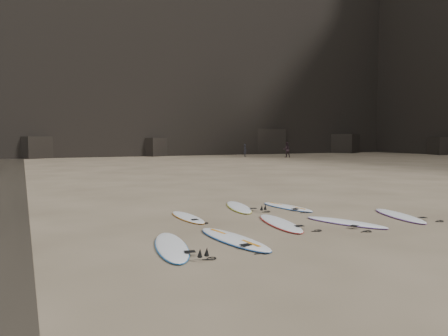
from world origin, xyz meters
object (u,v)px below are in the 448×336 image
object	(u,v)px
surfboard_3	(346,222)
person_a	(245,150)
surfboard_0	(171,246)
surfboard_5	(188,217)
surfboard_1	(234,239)
surfboard_4	(399,215)
surfboard_7	(287,207)
person_b	(287,150)
surfboard_2	(280,223)
surfboard_6	(239,207)

from	to	relation	value
surfboard_3	person_a	xyz separation A→B (m)	(17.07, 38.73, 0.73)
surfboard_0	surfboard_5	bearing A→B (deg)	75.50
surfboard_1	surfboard_4	distance (m)	5.96
surfboard_0	surfboard_1	size ratio (longest dim) A/B	0.98
surfboard_7	person_b	size ratio (longest dim) A/B	1.29
surfboard_5	surfboard_2	bearing A→B (deg)	-45.52
surfboard_6	surfboard_2	bearing A→B (deg)	-79.75
surfboard_4	surfboard_6	size ratio (longest dim) A/B	0.97
surfboard_7	surfboard_6	bearing A→B (deg)	147.26
surfboard_1	person_a	bearing A→B (deg)	55.40
surfboard_1	surfboard_5	distance (m)	3.12
surfboard_1	surfboard_4	world-z (taller)	surfboard_1
surfboard_1	surfboard_5	xyz separation A→B (m)	(0.00, 3.12, -0.01)
surfboard_1	surfboard_2	bearing A→B (deg)	23.60
surfboard_4	surfboard_7	distance (m)	3.59
surfboard_0	surfboard_4	bearing A→B (deg)	16.56
surfboard_3	surfboard_7	distance (m)	2.98
surfboard_2	person_a	distance (m)	42.46
person_b	surfboard_0	bearing A→B (deg)	66.52
person_a	person_b	distance (m)	5.36
surfboard_2	surfboard_3	size ratio (longest dim) A/B	1.10
surfboard_0	surfboard_7	bearing A→B (deg)	45.14
surfboard_1	surfboard_5	bearing A→B (deg)	83.34
surfboard_1	surfboard_4	xyz separation A→B (m)	(5.92, 0.63, -0.00)
surfboard_5	person_a	distance (m)	41.69
surfboard_0	person_b	bearing A→B (deg)	65.14
surfboard_1	surfboard_7	distance (m)	5.13
surfboard_1	surfboard_2	world-z (taller)	surfboard_1
surfboard_5	surfboard_0	bearing A→B (deg)	-117.33
surfboard_2	surfboard_3	xyz separation A→B (m)	(1.74, -0.67, -0.00)
surfboard_2	surfboard_7	distance (m)	2.90
surfboard_7	surfboard_4	bearing A→B (deg)	-62.33
person_a	surfboard_4	bearing A→B (deg)	162.88
surfboard_4	surfboard_7	bearing A→B (deg)	142.32
surfboard_4	person_b	world-z (taller)	person_b
surfboard_2	surfboard_7	xyz separation A→B (m)	(1.74, 2.31, -0.01)
surfboard_3	surfboard_5	xyz separation A→B (m)	(-3.75, 2.62, -0.00)
surfboard_3	surfboard_4	distance (m)	2.17
surfboard_0	surfboard_7	size ratio (longest dim) A/B	1.16
surfboard_4	surfboard_5	distance (m)	6.43
surfboard_0	surfboard_3	distance (m)	5.32
surfboard_3	surfboard_1	bearing A→B (deg)	165.79
surfboard_2	surfboard_7	bearing A→B (deg)	63.19
surfboard_0	surfboard_7	distance (m)	6.37
surfboard_2	surfboard_7	size ratio (longest dim) A/B	1.14
person_a	surfboard_6	bearing A→B (deg)	156.06
surfboard_3	surfboard_5	bearing A→B (deg)	123.22
person_b	surfboard_2	bearing A→B (deg)	69.54
surfboard_0	person_b	xyz separation A→B (m)	(25.85, 35.22, 0.87)
surfboard_0	person_a	size ratio (longest dim) A/B	1.77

